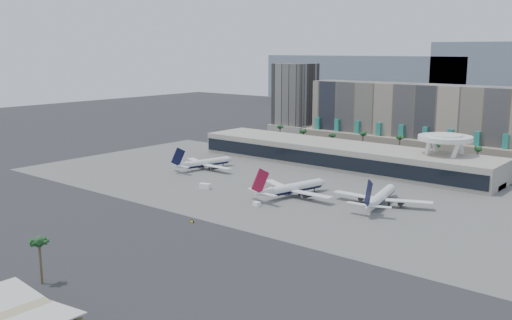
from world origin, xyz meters
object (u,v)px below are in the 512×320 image
Objects in this scene: airliner_left at (205,163)px; taxiway_sign at (192,221)px; service_vehicle_a at (205,186)px; service_vehicle_b at (257,204)px; airliner_centre at (293,188)px; airliner_right at (381,197)px.

taxiway_sign is (63.11, -71.21, -2.94)m from airliner_left.
service_vehicle_b is at bearing -25.66° from service_vehicle_a.
airliner_centre reaches higher than airliner_right.
airliner_centre is at bearing 98.24° from service_vehicle_b.
service_vehicle_b is (36.48, -7.12, -0.41)m from service_vehicle_a.
airliner_centre is 21.94m from service_vehicle_b.
airliner_centre is 8.28× the size of service_vehicle_a.
airliner_left is 71.41m from airliner_centre.
taxiway_sign is at bearing -36.13° from airliner_left.
airliner_right is (105.90, -6.36, 0.30)m from airliner_left.
service_vehicle_b is (67.08, -38.39, -2.57)m from airliner_left.
airliner_centre reaches higher than airliner_left.
service_vehicle_b is at bearing 90.13° from taxiway_sign.
airliner_left is 18.75× the size of taxiway_sign.
airliner_left is at bearing 164.64° from service_vehicle_b.
service_vehicle_b reaches higher than taxiway_sign.
service_vehicle_a is 37.17m from service_vehicle_b.
airliner_right is 8.25× the size of service_vehicle_a.
airliner_centre is 37.94m from airliner_right.
service_vehicle_b is 1.58× the size of taxiway_sign.
airliner_centre is 54.91m from taxiway_sign.
airliner_centre reaches higher than service_vehicle_b.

